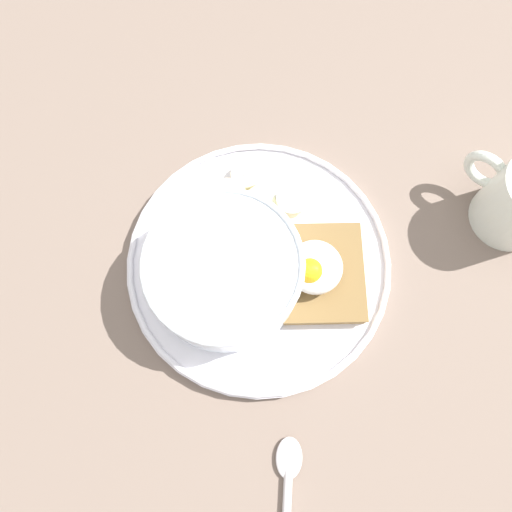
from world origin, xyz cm
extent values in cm
cube|color=#736156|center=(0.00, 0.00, 1.00)|extent=(120.00, 120.00, 2.00)
cylinder|color=white|center=(0.00, 0.00, 2.50)|extent=(26.27, 26.27, 1.00)
torus|color=white|center=(0.00, 0.00, 3.30)|extent=(26.07, 26.07, 0.60)
cylinder|color=white|center=(-1.76, 3.19, 5.66)|extent=(14.51, 14.51, 5.31)
torus|color=white|center=(-1.76, 3.19, 8.31)|extent=(14.71, 14.71, 0.60)
cylinder|color=#CAB486|center=(-1.76, 3.19, 5.32)|extent=(13.11, 13.11, 4.24)
ellipsoid|color=#CAB486|center=(-1.76, 3.19, 7.24)|extent=(12.45, 12.45, 1.20)
ellipsoid|color=tan|center=(-4.16, 5.13, 7.62)|extent=(2.05, 1.65, 0.76)
ellipsoid|color=olive|center=(-3.82, 4.53, 7.55)|extent=(1.77, 1.59, 0.64)
ellipsoid|color=#A5825B|center=(-2.17, 3.59, 7.48)|extent=(1.09, 1.32, 0.49)
ellipsoid|color=tan|center=(1.49, 3.14, 7.60)|extent=(1.97, 1.94, 0.72)
cube|color=brown|center=(-1.33, -5.20, 4.46)|extent=(10.21, 10.21, 0.30)
cube|color=#A17A46|center=(-1.33, -5.20, 3.78)|extent=(10.01, 10.01, 1.56)
ellipsoid|color=white|center=(-1.33, -5.20, 6.17)|extent=(5.20, 5.16, 3.22)
sphere|color=#EEAB17|center=(-1.94, -4.67, 6.99)|extent=(2.51, 2.51, 2.51)
ellipsoid|color=#EEAB17|center=(-4.20, -2.66, 4.76)|extent=(2.64, 2.54, 0.36)
cylinder|color=beige|center=(6.25, -0.14, 3.50)|extent=(4.17, 4.14, 1.13)
cylinder|color=#B6B78D|center=(6.25, -0.14, 3.93)|extent=(0.75, 0.74, 0.17)
cylinder|color=beige|center=(6.20, -3.06, 3.72)|extent=(3.77, 3.88, 1.67)
cylinder|color=tan|center=(6.20, -3.06, 4.31)|extent=(0.67, 0.68, 0.21)
cylinder|color=beige|center=(6.77, 3.19, 3.65)|extent=(4.62, 4.63, 1.30)
cylinder|color=tan|center=(6.77, 3.19, 4.29)|extent=(0.83, 0.83, 0.12)
cylinder|color=beige|center=(9.08, 1.58, 3.54)|extent=(3.53, 3.56, 1.13)
cylinder|color=#BDB08B|center=(9.08, 1.58, 4.05)|extent=(0.64, 0.64, 0.14)
torus|color=white|center=(8.77, -21.97, 6.50)|extent=(3.78, 4.12, 4.60)
ellipsoid|color=silver|center=(-18.10, -3.04, 2.40)|extent=(3.71, 2.57, 0.70)
camera|label=1|loc=(-14.04, -0.28, 50.44)|focal=35.00mm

